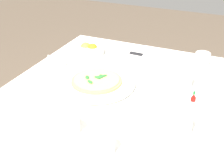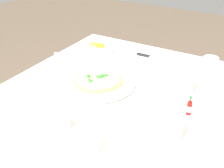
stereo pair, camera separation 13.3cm
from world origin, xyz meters
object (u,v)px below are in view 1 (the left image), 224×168
(water_glass_far_right, at_px, (183,124))
(napkin_folded, at_px, (144,58))
(coffee_cup_left_edge, at_px, (69,126))
(hot_sauce_bottle, at_px, (193,102))
(dinner_knife, at_px, (145,56))
(pepper_shaker, at_px, (185,104))
(citrus_bowl, at_px, (90,50))
(menu_card, at_px, (57,61))
(salt_shaker, at_px, (200,104))
(pizza_plate, at_px, (97,83))
(coffee_cup_near_right, at_px, (202,60))
(water_glass_center_back, at_px, (184,79))
(coffee_cup_near_left, at_px, (103,146))
(pizza, at_px, (97,80))

(water_glass_far_right, distance_m, napkin_folded, 0.65)
(coffee_cup_left_edge, height_order, hot_sauce_bottle, hot_sauce_bottle)
(dinner_knife, height_order, pepper_shaker, pepper_shaker)
(coffee_cup_left_edge, xyz_separation_m, citrus_bowl, (-0.25, 0.65, -0.01))
(water_glass_far_right, height_order, dinner_knife, water_glass_far_right)
(menu_card, bearing_deg, hot_sauce_bottle, -27.37)
(citrus_bowl, relative_size, hot_sauce_bottle, 1.81)
(citrus_bowl, bearing_deg, salt_shaker, -25.41)
(coffee_cup_left_edge, relative_size, pepper_shaker, 2.36)
(coffee_cup_left_edge, distance_m, water_glass_far_right, 0.40)
(pizza_plate, bearing_deg, salt_shaker, -1.29)
(coffee_cup_left_edge, height_order, citrus_bowl, coffee_cup_left_edge)
(coffee_cup_near_right, xyz_separation_m, water_glass_center_back, (-0.04, -0.28, 0.02))
(coffee_cup_near_left, distance_m, salt_shaker, 0.46)
(water_glass_far_right, bearing_deg, citrus_bowl, 140.97)
(coffee_cup_near_right, bearing_deg, coffee_cup_near_left, -103.50)
(salt_shaker, bearing_deg, water_glass_center_back, 124.73)
(pizza, relative_size, dinner_knife, 1.20)
(coffee_cup_near_right, xyz_separation_m, citrus_bowl, (-0.60, -0.11, -0.01))
(hot_sauce_bottle, relative_size, menu_card, 0.96)
(pizza_plate, relative_size, hot_sauce_bottle, 4.30)
(coffee_cup_near_left, distance_m, menu_card, 0.70)
(coffee_cup_near_left, bearing_deg, dinner_knife, 97.73)
(coffee_cup_near_left, xyz_separation_m, water_glass_far_right, (0.22, 0.19, 0.02))
(coffee_cup_near_right, height_order, napkin_folded, coffee_cup_near_right)
(coffee_cup_near_left, bearing_deg, citrus_bowl, 120.41)
(pepper_shaker, bearing_deg, menu_card, 169.51)
(coffee_cup_near_right, height_order, hot_sauce_bottle, hot_sauce_bottle)
(water_glass_center_back, xyz_separation_m, citrus_bowl, (-0.56, 0.17, -0.03))
(water_glass_center_back, relative_size, water_glass_far_right, 0.98)
(coffee_cup_near_right, xyz_separation_m, hot_sauce_bottle, (0.03, -0.43, 0.00))
(pizza, height_order, coffee_cup_near_right, coffee_cup_near_right)
(water_glass_center_back, bearing_deg, citrus_bowl, 162.77)
(water_glass_center_back, distance_m, salt_shaker, 0.17)
(water_glass_far_right, distance_m, citrus_bowl, 0.81)
(salt_shaker, relative_size, pepper_shaker, 1.00)
(pizza_plate, height_order, citrus_bowl, citrus_bowl)
(napkin_folded, xyz_separation_m, dinner_knife, (0.00, -0.00, 0.01))
(coffee_cup_near_right, xyz_separation_m, coffee_cup_near_left, (-0.19, -0.81, -0.00))
(coffee_cup_near_right, distance_m, dinner_knife, 0.30)
(dinner_knife, bearing_deg, coffee_cup_left_edge, -93.42)
(coffee_cup_near_left, relative_size, napkin_folded, 0.57)
(water_glass_center_back, bearing_deg, coffee_cup_near_left, -106.16)
(napkin_folded, relative_size, dinner_knife, 1.17)
(coffee_cup_near_right, xyz_separation_m, water_glass_far_right, (0.02, -0.61, 0.02))
(coffee_cup_near_right, distance_m, coffee_cup_near_left, 0.83)
(napkin_folded, relative_size, menu_card, 2.63)
(salt_shaker, bearing_deg, hot_sauce_bottle, -160.35)
(pizza, distance_m, menu_card, 0.29)
(coffee_cup_near_right, xyz_separation_m, dinner_knife, (-0.30, -0.05, -0.01))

